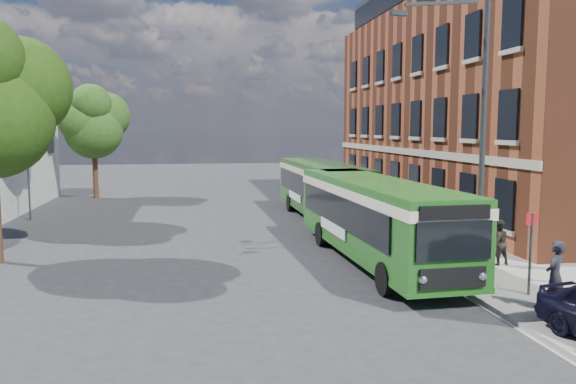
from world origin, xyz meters
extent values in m
plane|color=#28282B|center=(0.00, 0.00, 0.00)|extent=(120.00, 120.00, 0.00)
cube|color=gray|center=(7.00, 8.00, 0.07)|extent=(6.00, 48.00, 0.15)
cube|color=beige|center=(3.95, 8.00, 0.01)|extent=(0.12, 48.00, 0.01)
cube|color=brown|center=(14.00, 12.00, 6.00)|extent=(12.00, 26.00, 12.00)
cube|color=#B1A896|center=(7.96, 12.00, 3.60)|extent=(0.12, 26.00, 0.35)
cylinder|color=#37393C|center=(-12.50, 13.00, 4.50)|extent=(0.10, 0.10, 9.00)
cube|color=red|center=(-12.05, 13.00, 8.60)|extent=(0.90, 0.02, 0.60)
cylinder|color=#37393C|center=(5.20, -2.00, 0.15)|extent=(0.44, 0.44, 0.30)
cylinder|color=#37393C|center=(5.20, -2.00, 4.50)|extent=(0.18, 0.18, 9.00)
cube|color=#37393C|center=(3.96, -1.40, 8.80)|extent=(2.58, 0.46, 0.37)
cube|color=#37393C|center=(2.73, -0.92, 8.55)|extent=(0.55, 0.22, 0.16)
cylinder|color=#37393C|center=(5.60, -4.20, 1.25)|extent=(0.08, 0.08, 2.50)
cube|color=red|center=(5.60, -4.20, 2.35)|extent=(0.35, 0.04, 0.35)
cube|color=#205F1B|center=(2.67, 0.99, 1.77)|extent=(2.96, 11.86, 2.45)
cube|color=#205F1B|center=(2.67, 0.99, 0.50)|extent=(3.01, 11.90, 0.14)
cube|color=black|center=(1.38, 1.24, 1.90)|extent=(0.48, 9.96, 1.10)
cube|color=black|center=(3.94, 1.34, 1.90)|extent=(0.48, 9.96, 1.10)
cube|color=#F6ECCA|center=(2.67, 0.99, 2.60)|extent=(3.03, 11.92, 0.32)
cube|color=#205F1B|center=(2.67, 0.99, 2.96)|extent=(2.86, 11.75, 0.12)
cube|color=black|center=(2.90, -4.92, 1.95)|extent=(2.15, 0.17, 1.05)
cube|color=black|center=(2.90, -4.93, 2.70)|extent=(2.00, 0.16, 0.38)
cube|color=black|center=(2.90, -4.93, 0.95)|extent=(1.90, 0.16, 0.55)
sphere|color=silver|center=(2.05, -4.94, 0.95)|extent=(0.26, 0.26, 0.26)
sphere|color=silver|center=(3.75, -4.88, 0.95)|extent=(0.26, 0.26, 0.26)
cube|color=black|center=(2.43, 6.90, 2.00)|extent=(2.00, 0.16, 0.90)
cube|color=white|center=(1.34, 1.94, 1.15)|extent=(0.17, 3.20, 0.45)
cylinder|color=black|center=(1.66, -3.14, 0.50)|extent=(0.32, 1.01, 1.00)
cylinder|color=black|center=(4.00, -3.04, 0.50)|extent=(0.32, 1.01, 1.00)
cylinder|color=black|center=(1.38, 4.03, 0.50)|extent=(0.32, 1.01, 1.00)
cylinder|color=black|center=(3.72, 4.12, 0.50)|extent=(0.32, 1.01, 1.00)
cube|color=#215217|center=(3.00, 10.99, 1.77)|extent=(2.74, 11.63, 2.45)
cube|color=#215217|center=(3.00, 10.99, 0.50)|extent=(2.78, 11.67, 0.14)
cube|color=black|center=(1.71, 11.26, 1.90)|extent=(0.28, 9.78, 1.10)
cube|color=black|center=(4.27, 11.32, 1.90)|extent=(0.28, 9.78, 1.10)
cube|color=beige|center=(3.00, 10.99, 2.60)|extent=(2.80, 11.69, 0.32)
cube|color=#215217|center=(3.00, 10.99, 2.96)|extent=(2.64, 11.53, 0.12)
cube|color=black|center=(3.12, 5.17, 1.95)|extent=(2.15, 0.12, 1.05)
cube|color=black|center=(3.12, 5.16, 2.70)|extent=(2.00, 0.12, 0.38)
cube|color=black|center=(3.12, 5.16, 0.95)|extent=(1.90, 0.12, 0.55)
sphere|color=silver|center=(2.27, 5.16, 0.95)|extent=(0.26, 0.26, 0.26)
sphere|color=silver|center=(3.97, 5.20, 0.95)|extent=(0.26, 0.26, 0.26)
cube|color=black|center=(2.88, 16.81, 2.00)|extent=(2.00, 0.12, 0.90)
cube|color=white|center=(1.69, 11.96, 1.15)|extent=(0.11, 3.20, 0.45)
cylinder|color=black|center=(1.91, 6.98, 0.50)|extent=(0.30, 1.01, 1.00)
cylinder|color=black|center=(4.25, 7.03, 0.50)|extent=(0.30, 1.01, 1.00)
cylinder|color=black|center=(1.77, 13.96, 0.50)|extent=(0.30, 1.01, 1.00)
cylinder|color=black|center=(4.11, 14.01, 0.50)|extent=(0.30, 1.01, 1.00)
imported|color=black|center=(5.42, -5.58, 1.08)|extent=(0.81, 0.75, 1.85)
imported|color=black|center=(6.60, -0.78, 0.94)|extent=(0.82, 0.66, 1.59)
sphere|color=#213D0E|center=(-10.13, 3.89, 6.39)|extent=(3.75, 3.75, 3.75)
sphere|color=#1A3F12|center=(-12.85, 12.71, 7.07)|extent=(4.15, 4.15, 4.15)
cylinder|color=#3B2515|center=(-10.68, 22.61, 1.69)|extent=(0.36, 0.36, 3.38)
sphere|color=#284B18|center=(-10.68, 22.61, 4.76)|extent=(3.99, 3.99, 3.99)
sphere|color=#284B18|center=(-9.92, 23.22, 5.76)|extent=(3.38, 3.38, 3.38)
sphere|color=#284B18|center=(-11.37, 22.07, 5.37)|extent=(3.07, 3.07, 3.07)
sphere|color=#284B18|center=(-10.68, 21.84, 6.52)|extent=(2.76, 2.76, 2.76)
camera|label=1|loc=(-3.81, -18.50, 4.90)|focal=35.00mm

